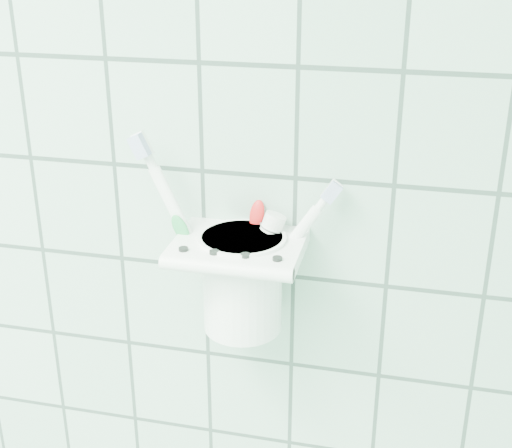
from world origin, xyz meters
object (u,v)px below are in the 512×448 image
holder_bracket (239,248)px  toothbrush_blue (238,222)px  toothbrush_pink (226,224)px  toothbrush_orange (229,240)px  cup (243,279)px  toothpaste_tube (238,258)px

holder_bracket → toothbrush_blue: size_ratio=0.61×
toothbrush_pink → toothbrush_orange: 0.02m
cup → toothbrush_blue: 0.06m
holder_bracket → toothbrush_orange: bearing=-178.5°
toothbrush_orange → toothbrush_pink: bearing=137.7°
toothbrush_pink → toothbrush_blue: 0.01m
toothbrush_orange → toothpaste_tube: (0.01, 0.01, -0.03)m
toothbrush_blue → toothbrush_orange: bearing=-115.4°
cup → toothbrush_orange: (-0.01, -0.00, 0.05)m
toothpaste_tube → toothbrush_orange: bearing=-116.4°
holder_bracket → cup: same height
cup → toothbrush_blue: toothbrush_blue is taller
holder_bracket → toothbrush_pink: bearing=166.6°
cup → toothpaste_tube: bearing=137.8°
holder_bracket → toothpaste_tube: (-0.00, 0.01, -0.02)m
toothbrush_pink → toothbrush_orange: size_ratio=1.19×
holder_bracket → toothbrush_orange: 0.01m
cup → toothpaste_tube: 0.02m
toothbrush_pink → toothbrush_blue: bearing=38.9°
cup → toothpaste_tube: toothpaste_tube is taller
toothpaste_tube → toothbrush_blue: bearing=66.7°
toothpaste_tube → holder_bracket: bearing=-66.1°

